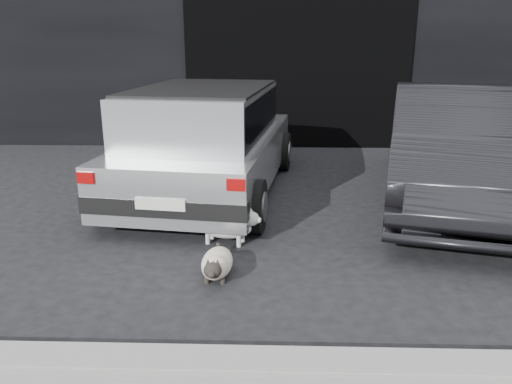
{
  "coord_description": "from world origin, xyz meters",
  "views": [
    {
      "loc": [
        0.54,
        -5.15,
        1.95
      ],
      "look_at": [
        0.39,
        -0.56,
        0.52
      ],
      "focal_mm": 35.0,
      "sensor_mm": 36.0,
      "label": 1
    }
  ],
  "objects_px": {
    "second_car": "(455,146)",
    "cat_siamese": "(216,264)",
    "cat_white": "(229,226)",
    "silver_hatchback": "(207,136)"
  },
  "relations": [
    {
      "from": "second_car",
      "to": "cat_siamese",
      "type": "bearing_deg",
      "value": -126.91
    },
    {
      "from": "cat_siamese",
      "to": "cat_white",
      "type": "height_order",
      "value": "cat_white"
    },
    {
      "from": "silver_hatchback",
      "to": "cat_white",
      "type": "bearing_deg",
      "value": -68.6
    },
    {
      "from": "second_car",
      "to": "cat_siamese",
      "type": "relative_size",
      "value": 5.37
    },
    {
      "from": "silver_hatchback",
      "to": "cat_white",
      "type": "relative_size",
      "value": 4.94
    },
    {
      "from": "silver_hatchback",
      "to": "second_car",
      "type": "xyz_separation_m",
      "value": [
        3.03,
        -0.23,
        -0.06
      ]
    },
    {
      "from": "second_car",
      "to": "cat_white",
      "type": "height_order",
      "value": "second_car"
    },
    {
      "from": "cat_siamese",
      "to": "cat_white",
      "type": "bearing_deg",
      "value": -91.82
    },
    {
      "from": "second_car",
      "to": "silver_hatchback",
      "type": "bearing_deg",
      "value": -170.13
    },
    {
      "from": "second_car",
      "to": "cat_white",
      "type": "xyz_separation_m",
      "value": [
        -2.63,
        -1.4,
        -0.52
      ]
    }
  ]
}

